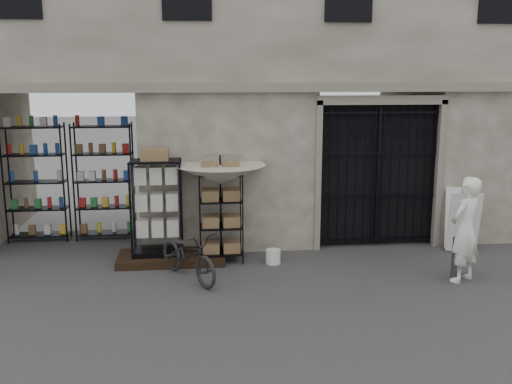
{
  "coord_description": "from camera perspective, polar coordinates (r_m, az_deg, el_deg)",
  "views": [
    {
      "loc": [
        -1.89,
        -8.89,
        3.5
      ],
      "look_at": [
        -0.8,
        1.4,
        1.35
      ],
      "focal_mm": 40.0,
      "sensor_mm": 36.0,
      "label": 1
    }
  ],
  "objects": [
    {
      "name": "easel_sign",
      "position": [
        12.08,
        19.92,
        -2.68
      ],
      "size": [
        0.73,
        0.8,
        1.24
      ],
      "rotation": [
        0.0,
        0.0,
        -0.24
      ],
      "color": "silver",
      "rests_on": "ground"
    },
    {
      "name": "iron_gate",
      "position": [
        11.92,
        11.83,
        1.82
      ],
      "size": [
        2.5,
        0.21,
        3.0
      ],
      "color": "black",
      "rests_on": "ground"
    },
    {
      "name": "step_platform",
      "position": [
        11.0,
        -8.45,
        -6.54
      ],
      "size": [
        2.0,
        0.9,
        0.15
      ],
      "primitive_type": "cube",
      "color": "black",
      "rests_on": "ground"
    },
    {
      "name": "shop_shelving",
      "position": [
        12.68,
        -18.06,
        0.93
      ],
      "size": [
        2.7,
        0.5,
        2.5
      ],
      "primitive_type": "cube",
      "color": "black",
      "rests_on": "ground"
    },
    {
      "name": "main_building",
      "position": [
        13.07,
        2.38,
        16.12
      ],
      "size": [
        14.0,
        4.0,
        9.0
      ],
      "primitive_type": "cube",
      "color": "#B2A894",
      "rests_on": "ground"
    },
    {
      "name": "wire_rack",
      "position": [
        10.76,
        -3.54,
        -2.4
      ],
      "size": [
        0.83,
        0.63,
        1.79
      ],
      "rotation": [
        0.0,
        0.0,
        -0.09
      ],
      "color": "black",
      "rests_on": "ground"
    },
    {
      "name": "ground",
      "position": [
        9.74,
        5.63,
        -9.38
      ],
      "size": [
        80.0,
        80.0,
        0.0
      ],
      "primitive_type": "plane",
      "color": "black",
      "rests_on": "ground"
    },
    {
      "name": "market_umbrella",
      "position": [
        10.69,
        -3.6,
        2.29
      ],
      "size": [
        1.74,
        1.76,
        2.43
      ],
      "rotation": [
        0.0,
        0.0,
        -0.18
      ],
      "color": "black",
      "rests_on": "ground"
    },
    {
      "name": "shopkeeper",
      "position": [
        10.57,
        19.81,
        -8.32
      ],
      "size": [
        1.57,
        1.88,
        0.44
      ],
      "primitive_type": "imported",
      "rotation": [
        0.0,
        0.0,
        3.73
      ],
      "color": "white",
      "rests_on": "ground"
    },
    {
      "name": "bicycle",
      "position": [
        10.1,
        -6.72,
        -8.63
      ],
      "size": [
        0.97,
        1.07,
        1.7
      ],
      "primitive_type": "imported",
      "rotation": [
        0.0,
        0.0,
        0.55
      ],
      "color": "black",
      "rests_on": "ground"
    },
    {
      "name": "display_cabinet",
      "position": [
        10.81,
        -9.89,
        -2.04
      ],
      "size": [
        0.99,
        0.72,
        1.95
      ],
      "rotation": [
        0.0,
        0.0,
        -0.19
      ],
      "color": "black",
      "rests_on": "step_platform"
    },
    {
      "name": "white_bucket",
      "position": [
        10.78,
        1.72,
        -6.47
      ],
      "size": [
        0.33,
        0.33,
        0.27
      ],
      "primitive_type": "cylinder",
      "rotation": [
        0.0,
        0.0,
        -0.22
      ],
      "color": "silver",
      "rests_on": "ground"
    },
    {
      "name": "steel_bollard",
      "position": [
        10.58,
        19.34,
        -6.2
      ],
      "size": [
        0.15,
        0.15,
        0.73
      ],
      "primitive_type": "cylinder",
      "rotation": [
        0.0,
        0.0,
        -0.17
      ],
      "color": "#4F5053",
      "rests_on": "ground"
    },
    {
      "name": "shop_recess",
      "position": [
        12.14,
        -18.38,
        1.66
      ],
      "size": [
        3.0,
        1.7,
        3.0
      ],
      "primitive_type": "cube",
      "color": "black",
      "rests_on": "ground"
    }
  ]
}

